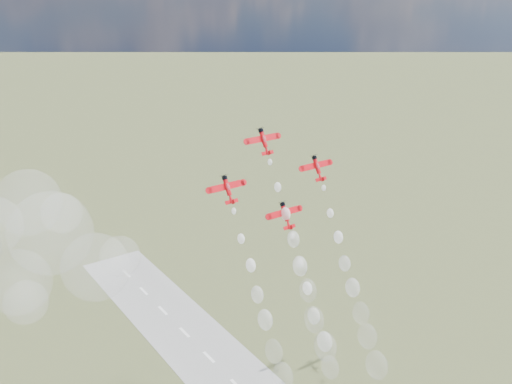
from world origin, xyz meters
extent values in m
cylinder|color=red|center=(-4.54, 7.65, 98.38)|extent=(1.20, 3.25, 4.48)
cylinder|color=black|center=(-4.54, 8.84, 100.47)|extent=(1.38, 1.62, 1.43)
cube|color=red|center=(-4.54, 8.04, 98.45)|extent=(10.49, 1.01, 1.59)
cube|color=white|center=(-7.37, 8.13, 98.40)|extent=(4.13, 0.26, 0.42)
cube|color=white|center=(-1.70, 8.13, 98.40)|extent=(4.13, 0.26, 0.42)
cube|color=red|center=(-4.54, 5.63, 95.07)|extent=(3.78, 0.56, 0.87)
cube|color=red|center=(-4.54, 4.98, 95.24)|extent=(0.12, 1.82, 1.69)
ellipsoid|color=silver|center=(-4.54, 7.20, 98.54)|extent=(0.95, 1.79, 2.27)
cone|color=red|center=(-4.54, 6.04, 95.63)|extent=(1.20, 2.15, 2.54)
cylinder|color=red|center=(-19.32, 2.54, 89.37)|extent=(1.20, 3.25, 4.48)
cylinder|color=black|center=(-19.32, 3.73, 91.47)|extent=(1.38, 1.62, 1.43)
cube|color=red|center=(-19.32, 2.93, 89.45)|extent=(10.49, 1.01, 1.59)
cube|color=white|center=(-22.16, 3.02, 89.40)|extent=(4.13, 0.26, 0.42)
cube|color=white|center=(-16.49, 3.02, 89.40)|extent=(4.13, 0.26, 0.42)
cube|color=red|center=(-19.32, 0.52, 86.07)|extent=(3.78, 0.56, 0.87)
cube|color=red|center=(-19.32, -0.13, 86.24)|extent=(0.12, 1.82, 1.69)
ellipsoid|color=silver|center=(-19.32, 2.09, 89.53)|extent=(0.95, 1.79, 2.27)
cone|color=red|center=(-19.32, 0.93, 86.63)|extent=(1.20, 2.15, 2.54)
cylinder|color=red|center=(10.25, 2.54, 89.37)|extent=(1.20, 3.25, 4.48)
cylinder|color=black|center=(10.25, 3.73, 91.47)|extent=(1.38, 1.62, 1.43)
cube|color=red|center=(10.25, 2.93, 89.45)|extent=(10.49, 1.01, 1.59)
cube|color=white|center=(7.41, 3.02, 89.40)|extent=(4.13, 0.26, 0.42)
cube|color=white|center=(13.09, 3.02, 89.40)|extent=(4.13, 0.26, 0.42)
cube|color=red|center=(10.25, 0.52, 86.07)|extent=(3.78, 0.56, 0.87)
cube|color=red|center=(10.25, -0.13, 86.24)|extent=(0.12, 1.82, 1.69)
ellipsoid|color=silver|center=(10.25, 2.09, 89.53)|extent=(0.95, 1.79, 2.27)
cone|color=red|center=(10.25, 0.93, 86.63)|extent=(1.20, 2.15, 2.54)
cylinder|color=red|center=(-4.54, -2.57, 80.37)|extent=(1.20, 3.25, 4.48)
cylinder|color=black|center=(-4.54, -1.38, 82.47)|extent=(1.38, 1.62, 1.43)
cube|color=red|center=(-4.54, -2.18, 80.45)|extent=(10.49, 1.01, 1.59)
cube|color=white|center=(-7.37, -2.09, 80.40)|extent=(4.13, 0.26, 0.42)
cube|color=white|center=(-1.70, -2.09, 80.40)|extent=(4.13, 0.26, 0.42)
cube|color=red|center=(-4.54, -4.59, 77.07)|extent=(3.78, 0.56, 0.87)
cube|color=red|center=(-4.54, -5.23, 77.24)|extent=(0.12, 1.82, 1.69)
ellipsoid|color=silver|center=(-4.54, -3.02, 80.53)|extent=(0.95, 1.79, 2.27)
cone|color=red|center=(-4.54, -4.17, 77.63)|extent=(1.20, 2.15, 2.54)
sphere|color=white|center=(-4.61, 4.45, 92.80)|extent=(1.07, 1.07, 1.07)
sphere|color=white|center=(-4.39, 1.09, 86.61)|extent=(1.65, 1.65, 1.65)
sphere|color=white|center=(-4.56, -2.81, 80.24)|extent=(2.22, 2.22, 2.22)
sphere|color=white|center=(-4.51, -6.34, 74.19)|extent=(2.80, 2.80, 2.80)
sphere|color=white|center=(-4.52, -9.47, 67.54)|extent=(3.37, 3.37, 3.37)
sphere|color=white|center=(-4.34, -12.88, 61.72)|extent=(3.95, 3.95, 3.95)
sphere|color=white|center=(-4.99, -16.54, 54.90)|extent=(4.52, 4.52, 4.52)
sphere|color=white|center=(-4.59, -20.97, 48.91)|extent=(5.10, 5.10, 5.10)
sphere|color=white|center=(-19.45, -0.64, 83.89)|extent=(1.07, 1.07, 1.07)
sphere|color=white|center=(-19.52, -4.01, 77.47)|extent=(1.65, 1.65, 1.65)
sphere|color=white|center=(-19.23, -7.94, 71.54)|extent=(2.22, 2.22, 2.22)
sphere|color=white|center=(-19.56, -11.33, 64.85)|extent=(2.80, 2.80, 2.80)
sphere|color=white|center=(-19.28, -14.42, 58.99)|extent=(3.37, 3.37, 3.37)
sphere|color=white|center=(-19.60, -18.69, 52.21)|extent=(3.95, 3.95, 3.95)
sphere|color=white|center=(-19.23, -22.17, 46.75)|extent=(4.52, 4.52, 4.52)
sphere|color=white|center=(10.31, -0.71, 83.82)|extent=(1.07, 1.07, 1.07)
sphere|color=white|center=(10.06, -4.19, 77.41)|extent=(1.65, 1.65, 1.65)
sphere|color=white|center=(10.30, -7.75, 71.35)|extent=(2.22, 2.22, 2.22)
sphere|color=white|center=(10.01, -11.17, 64.71)|extent=(2.80, 2.80, 2.80)
sphere|color=white|center=(10.24, -14.66, 58.63)|extent=(3.37, 3.37, 3.37)
sphere|color=white|center=(9.91, -18.83, 52.74)|extent=(3.95, 3.95, 3.95)
sphere|color=white|center=(10.12, -21.66, 46.70)|extent=(4.52, 4.52, 4.52)
sphere|color=white|center=(10.40, -25.69, 39.50)|extent=(5.10, 5.10, 5.10)
sphere|color=white|center=(-4.47, -5.81, 74.89)|extent=(1.07, 1.07, 1.07)
sphere|color=white|center=(-4.69, -9.42, 68.45)|extent=(1.65, 1.65, 1.65)
sphere|color=white|center=(-4.42, -12.72, 62.31)|extent=(2.22, 2.22, 2.22)
sphere|color=white|center=(-4.88, -16.26, 55.79)|extent=(2.80, 2.80, 2.80)
sphere|color=white|center=(-4.19, -20.20, 49.81)|extent=(3.37, 3.37, 3.37)
sphere|color=white|center=(-4.67, -23.37, 43.83)|extent=(3.95, 3.95, 3.95)
sphere|color=white|center=(-68.89, 16.01, 65.91)|extent=(10.76, 10.76, 10.76)
sphere|color=white|center=(-47.27, 27.61, 63.75)|extent=(19.11, 19.11, 19.11)
sphere|color=white|center=(-59.14, 23.09, 79.08)|extent=(21.36, 21.36, 21.36)
sphere|color=white|center=(-68.72, 22.27, 68.43)|extent=(16.48, 16.48, 16.48)
sphere|color=white|center=(-53.04, 33.51, 79.36)|extent=(11.04, 11.04, 11.04)
sphere|color=white|center=(-45.01, 13.96, 72.31)|extent=(10.53, 10.53, 10.53)
sphere|color=white|center=(-65.32, 14.10, 91.91)|extent=(15.21, 15.21, 15.21)
camera|label=1|loc=(-93.72, -119.01, 143.22)|focal=42.00mm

